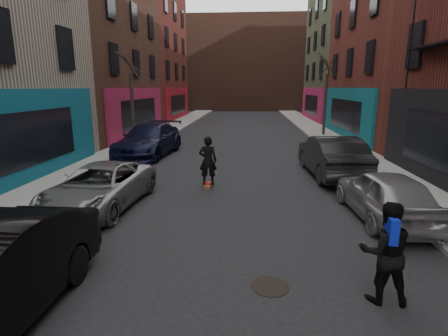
% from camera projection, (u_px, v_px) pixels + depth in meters
% --- Properties ---
extents(sidewalk_left, '(2.50, 84.00, 0.13)m').
position_uv_depth(sidewalk_left, '(175.00, 125.00, 32.76)').
color(sidewalk_left, gray).
rests_on(sidewalk_left, ground).
extents(sidewalk_right, '(2.50, 84.00, 0.13)m').
position_uv_depth(sidewalk_right, '(310.00, 126.00, 31.86)').
color(sidewalk_right, gray).
rests_on(sidewalk_right, ground).
extents(building_far, '(40.00, 10.00, 14.00)m').
position_uv_depth(building_far, '(246.00, 65.00, 56.00)').
color(building_far, '#47281E').
rests_on(building_far, ground).
extents(tree_left_far, '(2.00, 2.00, 6.50)m').
position_uv_depth(tree_left_far, '(132.00, 90.00, 20.35)').
color(tree_left_far, black).
rests_on(tree_left_far, sidewalk_left).
extents(tree_right_far, '(2.00, 2.00, 6.80)m').
position_uv_depth(tree_right_far, '(326.00, 87.00, 25.25)').
color(tree_right_far, black).
rests_on(tree_right_far, sidewalk_right).
extents(parked_left_far, '(2.46, 4.79, 1.29)m').
position_uv_depth(parked_left_far, '(100.00, 187.00, 10.44)').
color(parked_left_far, gray).
rests_on(parked_left_far, ground).
extents(parked_left_end, '(2.82, 5.92, 1.66)m').
position_uv_depth(parked_left_end, '(149.00, 140.00, 18.48)').
color(parked_left_end, black).
rests_on(parked_left_end, ground).
extents(parked_right_far, '(1.90, 4.19, 1.40)m').
position_uv_depth(parked_right_far, '(385.00, 194.00, 9.51)').
color(parked_right_far, gray).
rests_on(parked_right_far, ground).
extents(parked_right_end, '(2.05, 5.14, 1.66)m').
position_uv_depth(parked_right_end, '(332.00, 156.00, 14.16)').
color(parked_right_end, black).
rests_on(parked_right_end, ground).
extents(skateboard, '(0.24, 0.80, 0.10)m').
position_uv_depth(skateboard, '(208.00, 185.00, 12.74)').
color(skateboard, brown).
rests_on(skateboard, ground).
extents(skateboarder, '(0.65, 0.43, 1.76)m').
position_uv_depth(skateboarder, '(208.00, 161.00, 12.53)').
color(skateboarder, black).
rests_on(skateboarder, skateboard).
extents(pedestrian, '(0.90, 0.72, 1.77)m').
position_uv_depth(pedestrian, '(385.00, 252.00, 5.78)').
color(pedestrian, black).
rests_on(pedestrian, ground).
extents(manhole, '(0.85, 0.85, 0.01)m').
position_uv_depth(manhole, '(270.00, 286.00, 6.37)').
color(manhole, black).
rests_on(manhole, ground).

